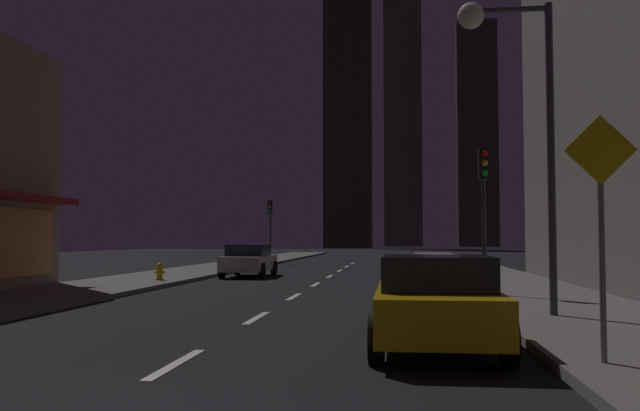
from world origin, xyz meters
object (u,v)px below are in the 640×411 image
(fire_hydrant_far_left, at_px, (160,272))
(street_lamp_right, at_px, (509,79))
(pedestrian_crossing_sign, at_px, (601,215))
(car_parked_near, at_px, (435,301))
(traffic_light_far_left, at_px, (270,217))
(traffic_light_near_right, at_px, (484,187))
(car_parked_far, at_px, (249,260))

(fire_hydrant_far_left, relative_size, street_lamp_right, 0.10)
(street_lamp_right, relative_size, pedestrian_crossing_sign, 2.09)
(street_lamp_right, height_order, pedestrian_crossing_sign, street_lamp_right)
(car_parked_near, relative_size, traffic_light_far_left, 1.01)
(traffic_light_far_left, xyz_separation_m, pedestrian_crossing_sign, (11.10, -35.02, -1.18))
(traffic_light_near_right, relative_size, pedestrian_crossing_sign, 1.33)
(car_parked_near, bearing_deg, traffic_light_near_right, 77.54)
(traffic_light_near_right, relative_size, street_lamp_right, 0.64)
(traffic_light_near_right, xyz_separation_m, pedestrian_crossing_sign, (0.10, -10.31, -1.18))
(traffic_light_far_left, distance_m, street_lamp_right, 31.74)
(car_parked_near, distance_m, car_parked_far, 19.91)
(traffic_light_near_right, bearing_deg, traffic_light_far_left, 114.00)
(car_parked_far, bearing_deg, traffic_light_far_left, 97.35)
(fire_hydrant_far_left, relative_size, traffic_light_near_right, 0.16)
(car_parked_near, relative_size, street_lamp_right, 0.64)
(fire_hydrant_far_left, height_order, street_lamp_right, street_lamp_right)
(fire_hydrant_far_left, distance_m, street_lamp_right, 15.77)
(pedestrian_crossing_sign, bearing_deg, traffic_light_near_right, 90.56)
(fire_hydrant_far_left, distance_m, traffic_light_far_left, 19.94)
(car_parked_far, xyz_separation_m, traffic_light_near_right, (9.10, -9.97, 2.45))
(traffic_light_near_right, bearing_deg, pedestrian_crossing_sign, -89.44)
(car_parked_far, bearing_deg, car_parked_near, -68.80)
(traffic_light_far_left, bearing_deg, street_lamp_right, -69.92)
(traffic_light_near_right, bearing_deg, fire_hydrant_far_left, 156.52)
(car_parked_far, xyz_separation_m, pedestrian_crossing_sign, (9.20, -20.28, 1.28))
(car_parked_far, height_order, traffic_light_near_right, traffic_light_near_right)
(street_lamp_right, bearing_deg, pedestrian_crossing_sign, -87.60)
(car_parked_near, height_order, pedestrian_crossing_sign, pedestrian_crossing_sign)
(car_parked_near, height_order, traffic_light_far_left, traffic_light_far_left)
(fire_hydrant_far_left, bearing_deg, traffic_light_far_left, 88.84)
(traffic_light_far_left, bearing_deg, car_parked_far, -82.65)
(traffic_light_near_right, bearing_deg, car_parked_near, -102.46)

